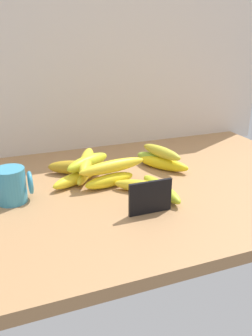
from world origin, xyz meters
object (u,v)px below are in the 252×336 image
coffee_mug (12,185)px  banana_4 (110,180)px  banana_6 (74,167)px  banana_10 (88,162)px  banana_1 (75,179)px  banana_7 (86,173)px  banana_5 (163,164)px  chalkboard_sign (150,198)px  banana_8 (113,166)px  banana_9 (161,152)px  banana_11 (87,160)px  banana_2 (161,189)px  banana_0 (156,160)px  banana_3 (142,186)px

coffee_mug → banana_4: 26.43cm
banana_6 → banana_10: size_ratio=1.00×
banana_1 → banana_7: bearing=41.6°
coffee_mug → banana_6: coffee_mug is taller
banana_5 → banana_10: size_ratio=1.06×
chalkboard_sign → banana_10: size_ratio=0.69×
banana_8 → banana_9: size_ratio=1.28×
banana_9 → banana_11: (-23.94, 1.85, -0.35)cm
banana_9 → banana_10: (-24.08, -0.04, -0.24)cm
banana_1 → banana_7: size_ratio=0.94×
banana_2 → banana_10: banana_10 is taller
banana_0 → banana_5: bearing=-74.6°
banana_3 → banana_6: size_ratio=0.99×
chalkboard_sign → banana_1: 26.55cm
banana_10 → banana_8: bearing=-47.2°
banana_2 → banana_11: size_ratio=0.90×
banana_4 → banana_3: bearing=-42.5°
chalkboard_sign → banana_8: 19.55cm
banana_0 → banana_11: size_ratio=0.77×
banana_6 → banana_11: (3.38, -3.54, 3.09)cm
chalkboard_sign → banana_4: (-4.36, 17.98, -1.96)cm
banana_1 → banana_10: (4.50, 2.32, 3.59)cm
banana_11 → banana_7: bearing=-134.7°
coffee_mug → banana_8: (27.68, 1.04, 0.98)cm
banana_2 → banana_9: banana_9 is taller
banana_5 → banana_8: 19.82cm
banana_6 → banana_4: bearing=-59.7°
coffee_mug → banana_7: size_ratio=0.54×
banana_11 → banana_6: bearing=133.6°
banana_8 → banana_9: 19.43cm
banana_5 → coffee_mug: bearing=-172.5°
chalkboard_sign → banana_10: chalkboard_sign is taller
banana_6 → banana_7: bearing=-57.9°
chalkboard_sign → banana_9: 29.77cm
banana_5 → banana_9: size_ratio=1.05×
banana_4 → banana_2: bearing=-42.2°
chalkboard_sign → banana_3: bearing=76.0°
chalkboard_sign → coffee_mug: size_ratio=1.18×
coffee_mug → banana_11: size_ratio=0.45×
banana_2 → banana_3: banana_2 is taller
banana_2 → banana_7: size_ratio=1.07×
banana_7 → banana_8: (6.20, -7.25, 3.92)cm
banana_2 → banana_6: banana_6 is taller
banana_4 → banana_11: size_ratio=0.75×
coffee_mug → banana_10: (22.05, 7.11, 0.79)cm
banana_3 → chalkboard_sign: bearing=-104.0°
banana_0 → banana_4: 21.65cm
banana_1 → banana_5: bearing=2.6°
banana_2 → banana_4: same height
banana_2 → banana_5: banana_5 is taller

